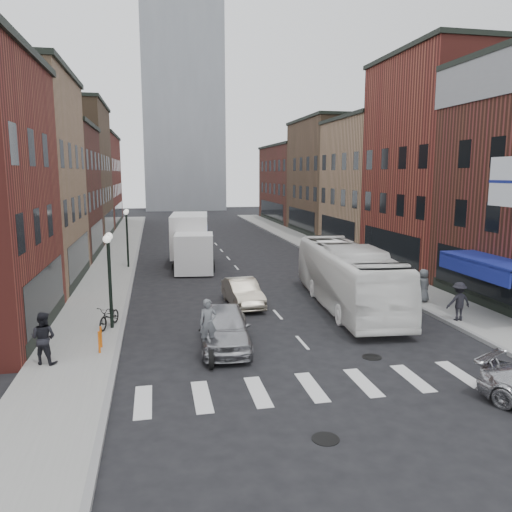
{
  "coord_description": "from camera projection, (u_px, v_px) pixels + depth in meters",
  "views": [
    {
      "loc": [
        -5.49,
        -16.92,
        6.54
      ],
      "look_at": [
        -0.58,
        7.26,
        2.44
      ],
      "focal_mm": 35.0,
      "sensor_mm": 36.0,
      "label": 1
    }
  ],
  "objects": [
    {
      "name": "transit_bus",
      "position": [
        347.0,
        276.0,
        24.45
      ],
      "size": [
        3.54,
        11.31,
        3.1
      ],
      "primitive_type": "imported",
      "rotation": [
        0.0,
        0.0,
        -0.09
      ],
      "color": "white",
      "rests_on": "ground"
    },
    {
      "name": "streetlamp_near",
      "position": [
        109.0,
        263.0,
        20.45
      ],
      "size": [
        0.32,
        1.22,
        4.11
      ],
      "color": "black",
      "rests_on": "ground"
    },
    {
      "name": "crosswalk_stripes",
      "position": [
        339.0,
        385.0,
        15.61
      ],
      "size": [
        12.0,
        2.2,
        0.01
      ],
      "primitive_type": "cube",
      "color": "silver",
      "rests_on": "ground"
    },
    {
      "name": "bldg_left_mid_b",
      "position": [
        27.0,
        192.0,
        37.93
      ],
      "size": [
        10.3,
        10.2,
        10.3
      ],
      "color": "#4C261B",
      "rests_on": "ground"
    },
    {
      "name": "distant_tower",
      "position": [
        181.0,
        69.0,
        89.81
      ],
      "size": [
        14.0,
        14.0,
        50.0
      ],
      "primitive_type": "cube",
      "color": "#9399A0",
      "rests_on": "ground"
    },
    {
      "name": "ped_right_a",
      "position": [
        459.0,
        301.0,
        21.81
      ],
      "size": [
        1.12,
        0.58,
        1.71
      ],
      "primitive_type": "imported",
      "rotation": [
        0.0,
        0.0,
        3.17
      ],
      "color": "black",
      "rests_on": "sidewalk_right"
    },
    {
      "name": "ped_left_solo",
      "position": [
        43.0,
        338.0,
        16.82
      ],
      "size": [
        0.99,
        0.77,
        1.8
      ],
      "primitive_type": "imported",
      "rotation": [
        0.0,
        0.0,
        2.8
      ],
      "color": "black",
      "rests_on": "sidewalk_left"
    },
    {
      "name": "bike_rack",
      "position": [
        100.0,
        339.0,
        18.19
      ],
      "size": [
        0.08,
        0.68,
        0.8
      ],
      "color": "#D8590C",
      "rests_on": "sidewalk_left"
    },
    {
      "name": "curb_left",
      "position": [
        136.0,
        259.0,
        38.41
      ],
      "size": [
        0.2,
        74.0,
        0.16
      ],
      "primitive_type": "cube",
      "color": "gray",
      "rests_on": "ground"
    },
    {
      "name": "bldg_left_far_a",
      "position": [
        54.0,
        172.0,
        48.31
      ],
      "size": [
        10.3,
        12.2,
        13.3
      ],
      "color": "brown",
      "rests_on": "ground"
    },
    {
      "name": "sidewalk_left",
      "position": [
        116.0,
        259.0,
        38.1
      ],
      "size": [
        3.0,
        74.0,
        0.15
      ],
      "primitive_type": "cube",
      "color": "gray",
      "rests_on": "ground"
    },
    {
      "name": "box_truck",
      "position": [
        191.0,
        241.0,
        35.13
      ],
      "size": [
        3.08,
        8.53,
        3.62
      ],
      "rotation": [
        0.0,
        0.0,
        -0.1
      ],
      "color": "white",
      "rests_on": "ground"
    },
    {
      "name": "streetlamp_far",
      "position": [
        127.0,
        227.0,
        33.98
      ],
      "size": [
        0.32,
        1.22,
        4.11
      ],
      "color": "black",
      "rests_on": "ground"
    },
    {
      "name": "bldg_right_mid_a",
      "position": [
        461.0,
        164.0,
        33.81
      ],
      "size": [
        10.3,
        10.2,
        14.3
      ],
      "color": "maroon",
      "rests_on": "ground"
    },
    {
      "name": "curb_right",
      "position": [
        310.0,
        253.0,
        41.15
      ],
      "size": [
        0.2,
        74.0,
        0.16
      ],
      "primitive_type": "cube",
      "color": "gray",
      "rests_on": "ground"
    },
    {
      "name": "bldg_left_far_b",
      "position": [
        76.0,
        180.0,
        62.01
      ],
      "size": [
        10.3,
        16.2,
        11.3
      ],
      "color": "maroon",
      "rests_on": "ground"
    },
    {
      "name": "ground",
      "position": [
        310.0,
        352.0,
        18.51
      ],
      "size": [
        160.0,
        160.0,
        0.0
      ],
      "primitive_type": "plane",
      "color": "black",
      "rests_on": "ground"
    },
    {
      "name": "parked_bicycle",
      "position": [
        109.0,
        316.0,
        20.91
      ],
      "size": [
        1.18,
        1.88,
        0.93
      ],
      "primitive_type": "imported",
      "rotation": [
        0.0,
        0.0,
        -0.35
      ],
      "color": "black",
      "rests_on": "sidewalk_left"
    },
    {
      "name": "sidewalk_right",
      "position": [
        328.0,
        252.0,
        41.43
      ],
      "size": [
        3.0,
        74.0,
        0.15
      ],
      "primitive_type": "cube",
      "color": "gray",
      "rests_on": "ground"
    },
    {
      "name": "bldg_right_far_b",
      "position": [
        307.0,
        183.0,
        67.98
      ],
      "size": [
        10.3,
        16.2,
        10.3
      ],
      "color": "#4C261B",
      "rests_on": "ground"
    },
    {
      "name": "motorcycle_rider",
      "position": [
        208.0,
        333.0,
        17.38
      ],
      "size": [
        0.65,
        2.21,
        2.25
      ],
      "rotation": [
        0.0,
        0.0,
        0.08
      ],
      "color": "black",
      "rests_on": "ground"
    },
    {
      "name": "sedan_left_near",
      "position": [
        225.0,
        327.0,
        18.89
      ],
      "size": [
        2.26,
        4.7,
        1.55
      ],
      "primitive_type": "imported",
      "rotation": [
        0.0,
        0.0,
        -0.1
      ],
      "color": "#A8A8AC",
      "rests_on": "ground"
    },
    {
      "name": "awning_blue",
      "position": [
        486.0,
        262.0,
        22.25
      ],
      "size": [
        1.8,
        5.0,
        0.78
      ],
      "color": "navy",
      "rests_on": "ground"
    },
    {
      "name": "ped_right_c",
      "position": [
        423.0,
        286.0,
        24.94
      ],
      "size": [
        0.92,
        0.71,
        1.67
      ],
      "primitive_type": "imported",
      "rotation": [
        0.0,
        0.0,
        3.39
      ],
      "color": "#505357",
      "rests_on": "sidewalk_right"
    },
    {
      "name": "bldg_right_mid_b",
      "position": [
        392.0,
        183.0,
        43.73
      ],
      "size": [
        10.3,
        10.2,
        11.3
      ],
      "color": "#A47E5A",
      "rests_on": "ground"
    },
    {
      "name": "sedan_left_far",
      "position": [
        243.0,
        293.0,
        24.86
      ],
      "size": [
        1.68,
        4.1,
        1.32
      ],
      "primitive_type": "imported",
      "rotation": [
        0.0,
        0.0,
        0.07
      ],
      "color": "#ACA18C",
      "rests_on": "ground"
    },
    {
      "name": "bldg_right_far_a",
      "position": [
        345.0,
        177.0,
        54.28
      ],
      "size": [
        10.3,
        12.2,
        12.3
      ],
      "color": "brown",
      "rests_on": "ground"
    }
  ]
}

